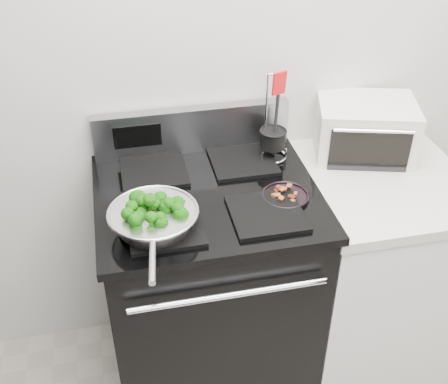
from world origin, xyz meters
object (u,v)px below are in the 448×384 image
object	(u,v)px
gas_range	(209,286)
toaster_oven	(365,128)
bacon_plate	(286,193)
skillet	(154,218)
utensil_holder	(273,143)

from	to	relation	value
gas_range	toaster_oven	distance (m)	0.88
gas_range	bacon_plate	bearing A→B (deg)	-18.91
toaster_oven	bacon_plate	bearing A→B (deg)	-130.06
skillet	bacon_plate	size ratio (longest dim) A/B	2.77
gas_range	utensil_holder	world-z (taller)	utensil_holder
gas_range	utensil_holder	xyz separation A→B (m)	(0.29, 0.18, 0.53)
gas_range	utensil_holder	distance (m)	0.63
gas_range	skillet	world-z (taller)	gas_range
skillet	toaster_oven	bearing A→B (deg)	29.24
skillet	gas_range	bearing A→B (deg)	46.92
skillet	utensil_holder	distance (m)	0.61
bacon_plate	toaster_oven	xyz separation A→B (m)	(0.41, 0.28, 0.06)
gas_range	skillet	distance (m)	0.58
toaster_oven	gas_range	bearing A→B (deg)	-148.61
utensil_holder	toaster_oven	xyz separation A→B (m)	(0.38, 0.01, 0.01)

